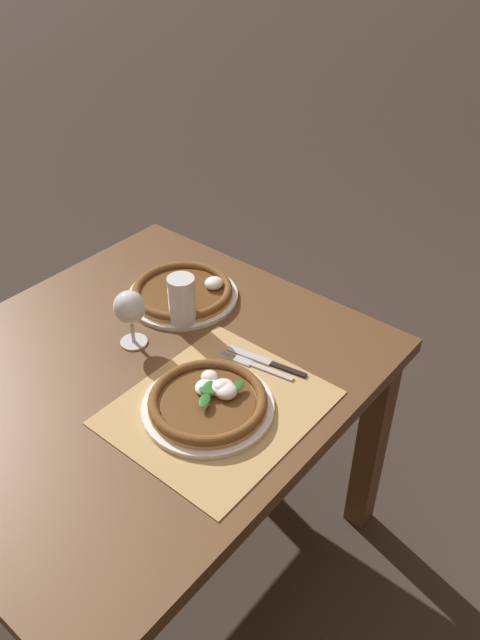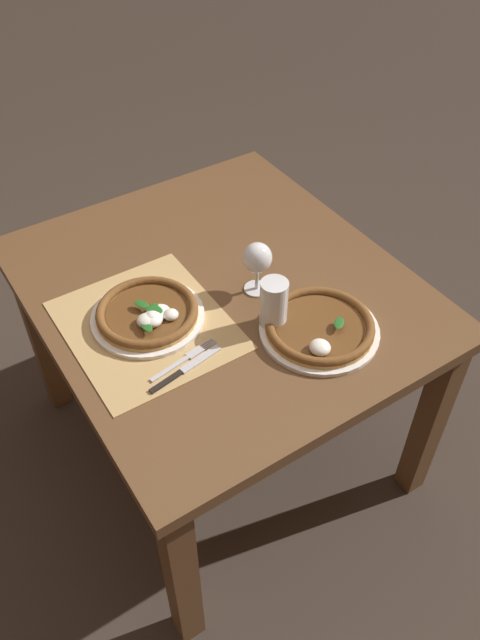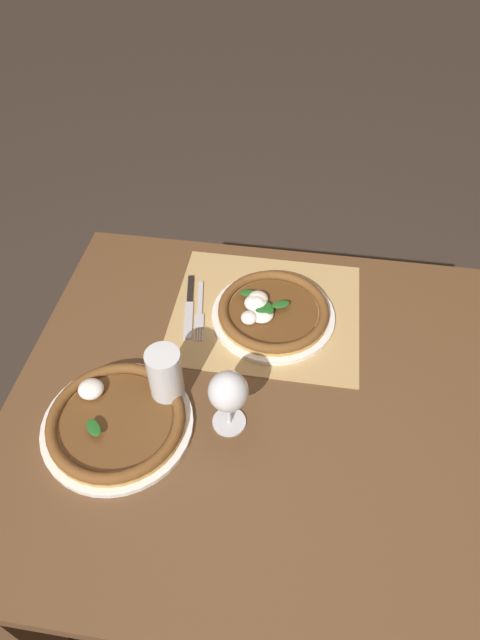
{
  "view_description": "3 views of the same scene",
  "coord_description": "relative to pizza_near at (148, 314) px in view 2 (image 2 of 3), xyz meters",
  "views": [
    {
      "loc": [
        -0.71,
        -0.93,
        1.75
      ],
      "look_at": [
        0.22,
        -0.16,
        0.84
      ],
      "focal_mm": 35.0,
      "sensor_mm": 36.0,
      "label": 1
    },
    {
      "loc": [
        1.14,
        -0.67,
        1.89
      ],
      "look_at": [
        0.19,
        -0.06,
        0.79
      ],
      "focal_mm": 35.0,
      "sensor_mm": 36.0,
      "label": 2
    },
    {
      "loc": [
        -0.04,
        0.65,
        1.7
      ],
      "look_at": [
        0.08,
        -0.13,
        0.84
      ],
      "focal_mm": 30.0,
      "sensor_mm": 36.0,
      "label": 3
    }
  ],
  "objects": [
    {
      "name": "knife",
      "position": [
        0.21,
        -0.0,
        -0.02
      ],
      "size": [
        0.05,
        0.21,
        0.01
      ],
      "color": "black",
      "rests_on": "paper_placemat"
    },
    {
      "name": "ground_plane",
      "position": [
        -0.02,
        0.23,
        -0.76
      ],
      "size": [
        24.0,
        24.0,
        0.0
      ],
      "primitive_type": "plane",
      "color": "#382D26"
    },
    {
      "name": "fork",
      "position": [
        0.18,
        0.01,
        -0.02
      ],
      "size": [
        0.05,
        0.2,
        0.0
      ],
      "color": "#B7B7BC",
      "rests_on": "paper_placemat"
    },
    {
      "name": "pint_glass",
      "position": [
        0.19,
        0.26,
        0.05
      ],
      "size": [
        0.07,
        0.07,
        0.15
      ],
      "color": "silver",
      "rests_on": "dining_table"
    },
    {
      "name": "dining_table",
      "position": [
        -0.02,
        0.23,
        -0.13
      ],
      "size": [
        1.12,
        0.99,
        0.74
      ],
      "color": "brown",
      "rests_on": "ground"
    },
    {
      "name": "wine_glass",
      "position": [
        0.05,
        0.31,
        0.08
      ],
      "size": [
        0.08,
        0.08,
        0.16
      ],
      "color": "silver",
      "rests_on": "dining_table"
    },
    {
      "name": "paper_placemat",
      "position": [
        0.02,
        -0.02,
        -0.02
      ],
      "size": [
        0.46,
        0.4,
        0.0
      ],
      "primitive_type": "cube",
      "color": "tan",
      "rests_on": "dining_table"
    },
    {
      "name": "pizza_far",
      "position": [
        0.28,
        0.35,
        -0.0
      ],
      "size": [
        0.31,
        0.31,
        0.05
      ],
      "color": "white",
      "rests_on": "dining_table"
    },
    {
      "name": "pizza_near",
      "position": [
        0.0,
        0.0,
        0.0
      ],
      "size": [
        0.3,
        0.3,
        0.05
      ],
      "color": "white",
      "rests_on": "paper_placemat"
    }
  ]
}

